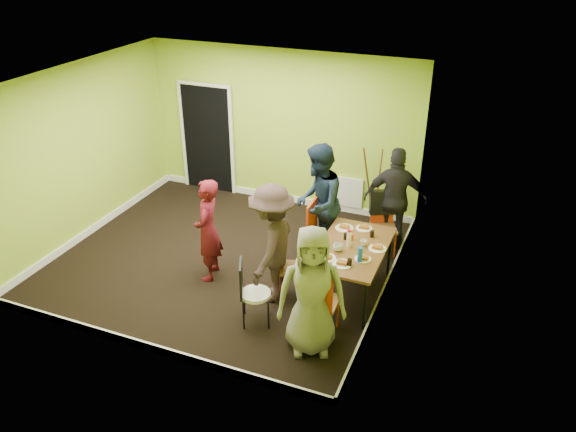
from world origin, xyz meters
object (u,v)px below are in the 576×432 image
object	(u,v)px
chair_left_near	(287,263)
orange_bottle	(352,237)
chair_left_far	(319,231)
dining_table	(352,250)
person_front_end	(312,291)
blue_bottle	(360,255)
person_standing	(208,230)
person_back_end	(396,199)
easel	(379,191)
chair_bentwood	(250,290)
chair_back_end	(383,209)
chair_front_end	(319,299)
person_left_near	(272,244)
thermos	(349,239)
person_left_far	(318,203)

from	to	relation	value
chair_left_near	orange_bottle	world-z (taller)	chair_left_near
chair_left_far	dining_table	bearing A→B (deg)	50.76
chair_left_far	person_front_end	size ratio (longest dim) A/B	0.63
dining_table	chair_left_far	bearing A→B (deg)	141.15
chair_left_far	blue_bottle	bearing A→B (deg)	44.70
person_standing	blue_bottle	bearing A→B (deg)	76.13
chair_left_near	person_back_end	xyz separation A→B (m)	(1.06, 1.88, 0.31)
chair_left_near	blue_bottle	bearing A→B (deg)	76.97
blue_bottle	dining_table	bearing A→B (deg)	121.37
chair_left_far	easel	size ratio (longest dim) A/B	0.70
chair_left_far	chair_bentwood	world-z (taller)	chair_left_far
chair_back_end	chair_front_end	size ratio (longest dim) A/B	0.95
dining_table	chair_bentwood	size ratio (longest dim) A/B	1.66
chair_front_end	chair_bentwood	bearing A→B (deg)	179.92
chair_left_near	easel	bearing A→B (deg)	146.86
chair_back_end	person_left_near	bearing A→B (deg)	36.11
chair_bentwood	thermos	bearing A→B (deg)	114.03
easel	blue_bottle	xyz separation A→B (m)	(0.29, -2.21, 0.12)
chair_left_far	orange_bottle	size ratio (longest dim) A/B	12.25
orange_bottle	person_left_far	world-z (taller)	person_left_far
chair_left_near	easel	size ratio (longest dim) A/B	0.62
chair_left_near	person_left_near	bearing A→B (deg)	-66.84
orange_bottle	person_left_far	xyz separation A→B (m)	(-0.71, 0.59, 0.12)
chair_left_near	chair_left_far	bearing A→B (deg)	154.71
blue_bottle	person_back_end	bearing A→B (deg)	88.12
chair_left_far	chair_front_end	bearing A→B (deg)	18.88
easel	orange_bottle	xyz separation A→B (m)	(0.04, -1.71, 0.05)
person_left_far	person_left_near	world-z (taller)	person_left_far
chair_bentwood	easel	distance (m)	3.13
person_left_near	chair_left_near	bearing A→B (deg)	124.42
dining_table	easel	bearing A→B (deg)	92.82
chair_bentwood	person_left_near	world-z (taller)	person_left_near
chair_back_end	person_standing	xyz separation A→B (m)	(-2.11, -1.75, 0.08)
chair_left_near	person_front_end	distance (m)	1.19
orange_bottle	person_front_end	bearing A→B (deg)	-92.53
chair_back_end	person_left_near	world-z (taller)	person_left_near
dining_table	chair_left_near	size ratio (longest dim) A/B	1.61
chair_left_near	chair_bentwood	xyz separation A→B (m)	(-0.20, -0.73, -0.02)
chair_front_end	blue_bottle	bearing A→B (deg)	65.89
chair_left_far	blue_bottle	xyz separation A→B (m)	(0.85, -0.85, 0.27)
orange_bottle	dining_table	bearing A→B (deg)	-73.84
blue_bottle	person_left_near	xyz separation A→B (m)	(-1.16, -0.17, -0.01)
easel	person_back_end	distance (m)	0.53
chair_left_near	chair_back_end	world-z (taller)	chair_back_end
chair_front_end	dining_table	bearing A→B (deg)	82.25
chair_front_end	orange_bottle	size ratio (longest dim) A/B	12.06
person_left_far	person_front_end	distance (m)	2.16
chair_left_far	person_left_near	distance (m)	1.10
chair_back_end	chair_bentwood	xyz separation A→B (m)	(-1.10, -2.49, -0.19)
chair_front_end	thermos	bearing A→B (deg)	84.85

